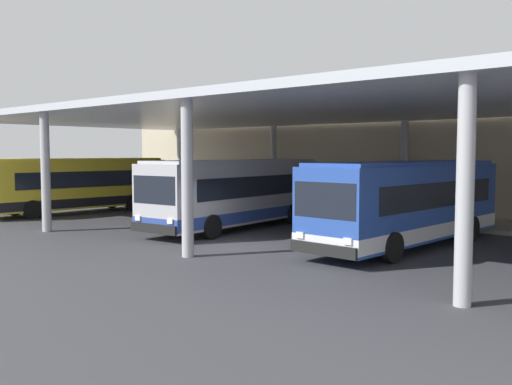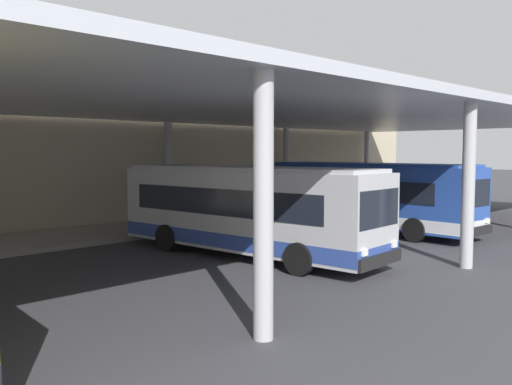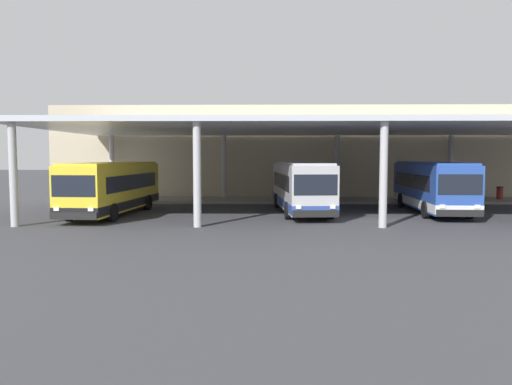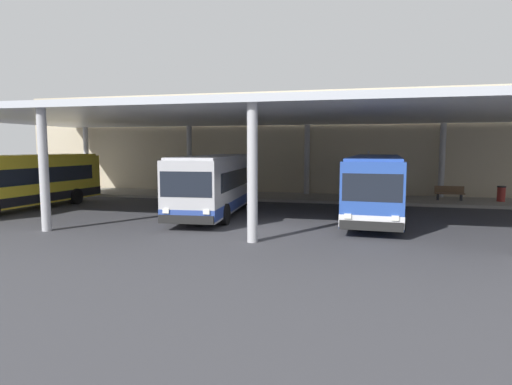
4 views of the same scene
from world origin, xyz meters
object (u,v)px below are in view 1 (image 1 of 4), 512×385
bus_nearest_bay (78,184)px  banner_sign (466,185)px  bus_middle_bay (408,202)px  bus_second_bay (237,192)px

bus_nearest_bay → banner_sign: (19.43, 8.28, 0.32)m
bus_middle_bay → banner_sign: bearing=92.6°
bus_second_bay → bus_middle_bay: 8.29m
banner_sign → bus_second_bay: bearing=-138.4°
bus_middle_bay → bus_second_bay: bearing=-177.3°
bus_middle_bay → bus_nearest_bay: bearing=-175.4°
bus_middle_bay → banner_sign: banner_sign is taller
bus_nearest_bay → banner_sign: bearing=23.1°
bus_nearest_bay → bus_middle_bay: (19.74, 1.60, 0.00)m
bus_second_bay → banner_sign: (7.97, 7.07, 0.32)m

